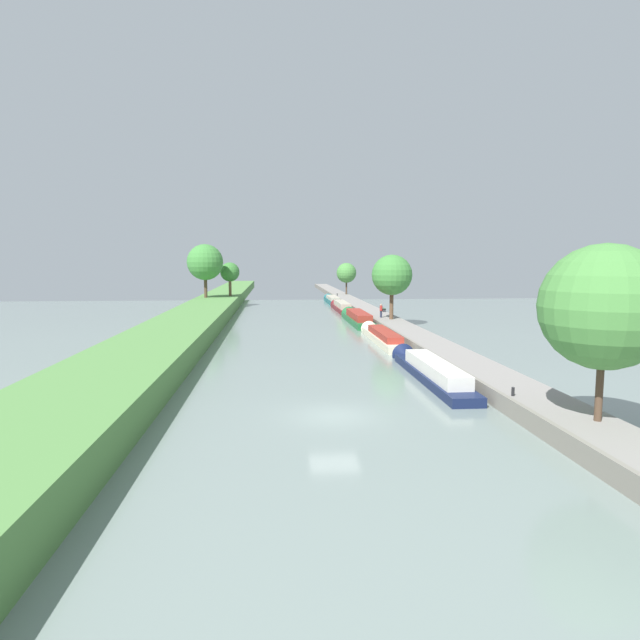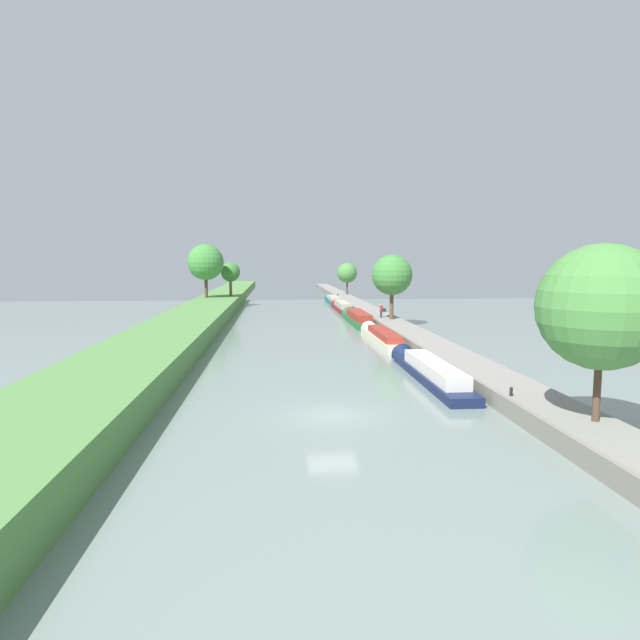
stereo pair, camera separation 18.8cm
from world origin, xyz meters
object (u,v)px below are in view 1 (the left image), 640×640
narrowboat_cream (382,336)px  narrowboat_maroon (341,307)px  narrowboat_teal (332,300)px  person_walking (381,310)px  mooring_bollard_near (513,392)px  narrowboat_navy (429,370)px  narrowboat_green (357,318)px  park_bench (383,309)px  mooring_bollard_far (337,295)px

narrowboat_cream → narrowboat_maroon: 32.17m
narrowboat_teal → person_walking: (2.38, -33.85, 1.22)m
narrowboat_maroon → mooring_bollard_near: bearing=-88.1°
narrowboat_navy → narrowboat_teal: 63.37m
narrowboat_green → narrowboat_maroon: 16.48m
narrowboat_green → person_walking: bearing=-43.3°
narrowboat_green → park_bench: size_ratio=10.15×
narrowboat_maroon → person_walking: person_walking is taller
mooring_bollard_far → person_walking: bearing=-89.0°
narrowboat_teal → person_walking: person_walking is taller
narrowboat_green → park_bench: 6.55m
narrowboat_cream → person_walking: person_walking is taller
narrowboat_green → mooring_bollard_far: (1.90, 37.67, 0.50)m
narrowboat_navy → narrowboat_cream: bearing=89.9°
narrowboat_cream → mooring_bollard_far: 53.40m
narrowboat_cream → person_walking: 13.56m
narrowboat_navy → narrowboat_teal: bearing=89.8°
narrowboat_teal → narrowboat_cream: bearing=-90.2°
narrowboat_maroon → park_bench: bearing=-69.6°
mooring_bollard_near → mooring_bollard_far: size_ratio=1.00×
narrowboat_navy → narrowboat_cream: (0.04, 16.26, -0.04)m
narrowboat_navy → mooring_bollard_far: (1.92, 69.62, 0.57)m
narrowboat_teal → person_walking: size_ratio=8.65×
narrowboat_navy → narrowboat_maroon: bearing=89.9°
mooring_bollard_near → mooring_bollard_far: same height
narrowboat_green → mooring_bollard_near: (1.90, -40.30, 0.50)m
narrowboat_cream → narrowboat_maroon: narrowboat_maroon is taller
narrowboat_navy → narrowboat_maroon: (0.06, 48.43, 0.04)m
narrowboat_teal → mooring_bollard_near: bearing=-88.6°
mooring_bollard_near → narrowboat_navy: bearing=103.0°
narrowboat_navy → narrowboat_maroon: 48.43m
narrowboat_cream → narrowboat_green: (-0.02, 15.69, 0.11)m
narrowboat_teal → mooring_bollard_far: size_ratio=31.93×
narrowboat_navy → park_bench: bearing=83.2°
park_bench → narrowboat_green: bearing=-132.1°
narrowboat_green → narrowboat_teal: (0.21, 31.41, -0.07)m
narrowboat_green → park_bench: narrowboat_green is taller
narrowboat_navy → person_walking: bearing=84.9°
narrowboat_green → narrowboat_teal: size_ratio=1.06×
narrowboat_green → narrowboat_maroon: narrowboat_green is taller
person_walking → park_bench: person_walking is taller
person_walking → mooring_bollard_near: person_walking is taller
person_walking → mooring_bollard_far: (-0.69, 40.11, -0.65)m
narrowboat_teal → narrowboat_navy: bearing=-90.2°
narrowboat_teal → park_bench: park_bench is taller
person_walking → narrowboat_cream: bearing=-101.0°
narrowboat_cream → park_bench: (4.35, 20.53, 0.73)m
narrowboat_maroon → mooring_bollard_near: narrowboat_maroon is taller
mooring_bollard_near → mooring_bollard_far: (0.00, 77.97, 0.00)m
narrowboat_green → mooring_bollard_near: size_ratio=33.84×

